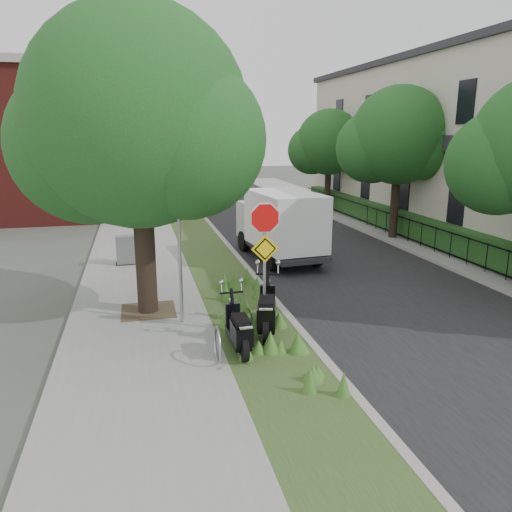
{
  "coord_description": "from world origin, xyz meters",
  "views": [
    {
      "loc": [
        -4.15,
        -9.97,
        4.71
      ],
      "look_at": [
        -0.93,
        3.36,
        1.3
      ],
      "focal_mm": 35.0,
      "sensor_mm": 36.0,
      "label": 1
    }
  ],
  "objects_px": {
    "scooter_near": "(267,316)",
    "utility_cabinet": "(126,250)",
    "sign_assembly": "(265,242)",
    "box_truck": "(280,222)",
    "scooter_far": "(239,334)"
  },
  "relations": [
    {
      "from": "scooter_near",
      "to": "sign_assembly",
      "type": "bearing_deg",
      "value": 107.07
    },
    {
      "from": "sign_assembly",
      "to": "utility_cabinet",
      "type": "relative_size",
      "value": 3.14
    },
    {
      "from": "scooter_far",
      "to": "utility_cabinet",
      "type": "bearing_deg",
      "value": 106.46
    },
    {
      "from": "scooter_far",
      "to": "utility_cabinet",
      "type": "height_order",
      "value": "utility_cabinet"
    },
    {
      "from": "sign_assembly",
      "to": "scooter_far",
      "type": "relative_size",
      "value": 1.79
    },
    {
      "from": "sign_assembly",
      "to": "utility_cabinet",
      "type": "distance_m",
      "value": 8.21
    },
    {
      "from": "sign_assembly",
      "to": "scooter_near",
      "type": "relative_size",
      "value": 1.64
    },
    {
      "from": "scooter_far",
      "to": "scooter_near",
      "type": "bearing_deg",
      "value": 43.37
    },
    {
      "from": "scooter_near",
      "to": "scooter_far",
      "type": "height_order",
      "value": "scooter_near"
    },
    {
      "from": "box_truck",
      "to": "sign_assembly",
      "type": "bearing_deg",
      "value": -108.97
    },
    {
      "from": "scooter_far",
      "to": "box_truck",
      "type": "height_order",
      "value": "box_truck"
    },
    {
      "from": "sign_assembly",
      "to": "box_truck",
      "type": "bearing_deg",
      "value": 71.03
    },
    {
      "from": "sign_assembly",
      "to": "scooter_far",
      "type": "height_order",
      "value": "sign_assembly"
    },
    {
      "from": "scooter_near",
      "to": "utility_cabinet",
      "type": "distance_m",
      "value": 8.13
    },
    {
      "from": "sign_assembly",
      "to": "scooter_near",
      "type": "xyz_separation_m",
      "value": [
        0.03,
        -0.09,
        -1.74
      ]
    }
  ]
}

